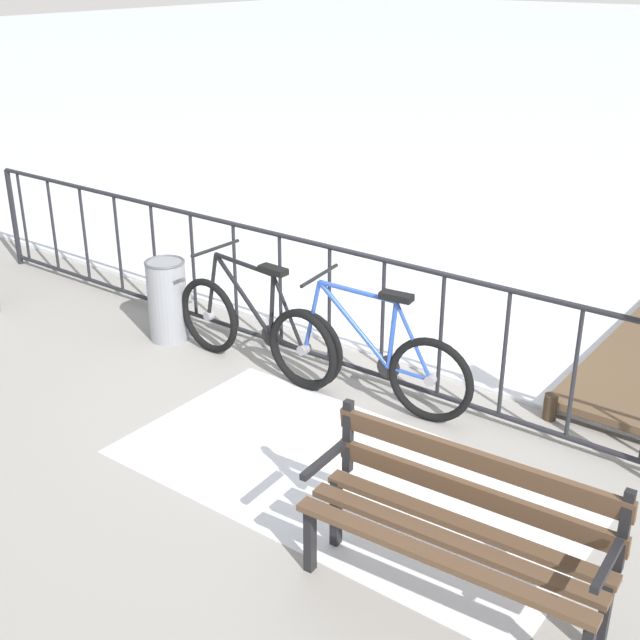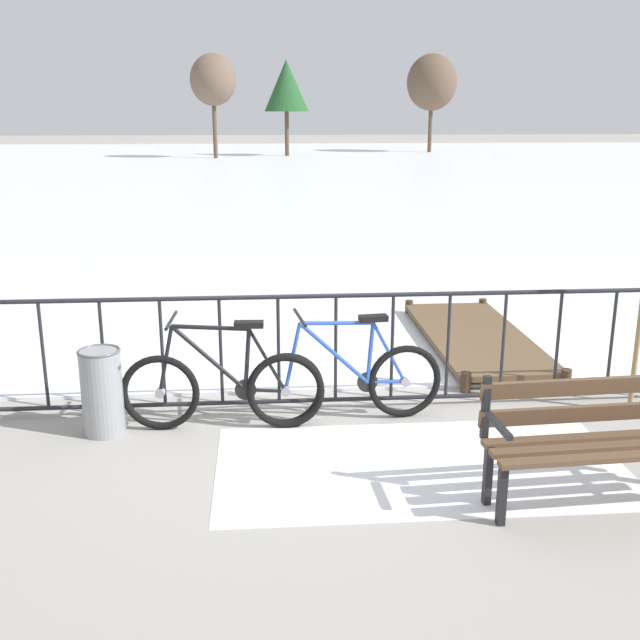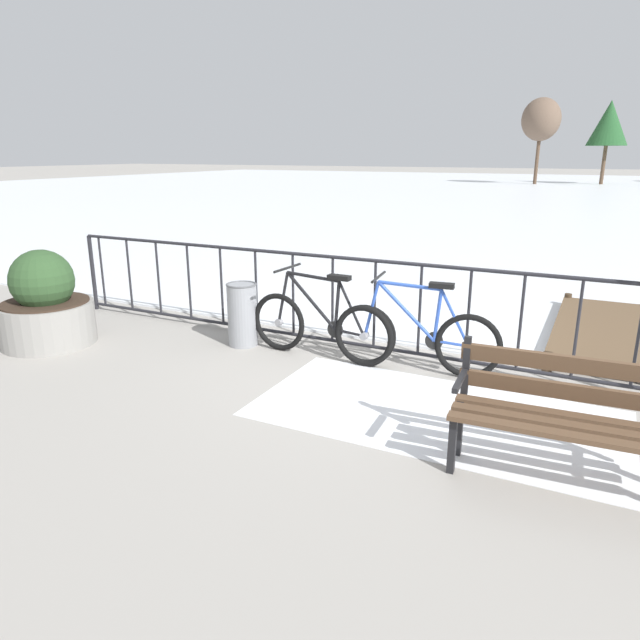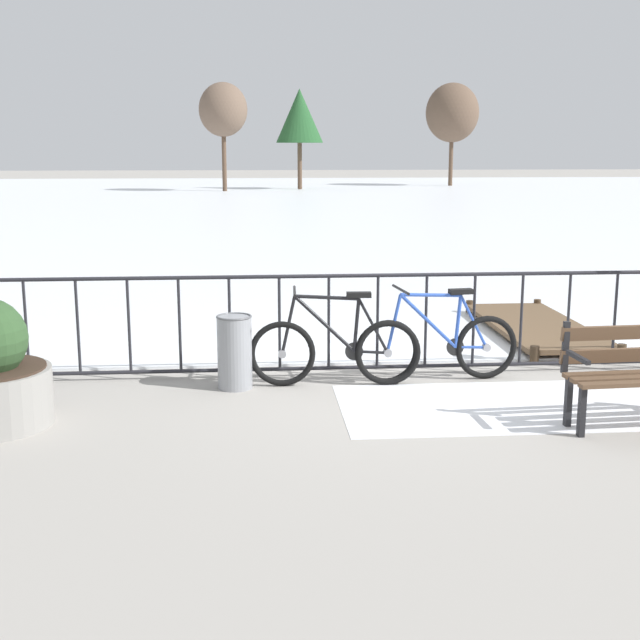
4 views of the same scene
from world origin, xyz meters
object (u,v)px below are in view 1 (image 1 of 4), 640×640
(bicycle_second, at_px, (366,359))
(park_bench, at_px, (459,519))
(bicycle_near_railing, at_px, (254,328))
(trash_bin, at_px, (167,300))

(bicycle_second, xyz_separation_m, park_bench, (1.56, -1.48, 0.14))
(bicycle_near_railing, distance_m, trash_bin, 1.00)
(park_bench, bearing_deg, bicycle_second, 136.61)
(park_bench, distance_m, trash_bin, 3.87)
(bicycle_near_railing, xyz_separation_m, bicycle_second, (1.05, 0.07, 0.00))
(park_bench, xyz_separation_m, trash_bin, (-3.61, 1.40, -0.14))
(bicycle_second, relative_size, park_bench, 1.05)
(trash_bin, bearing_deg, bicycle_near_railing, 0.27)
(bicycle_near_railing, xyz_separation_m, park_bench, (2.61, -1.41, 0.14))
(bicycle_near_railing, height_order, park_bench, bicycle_near_railing)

